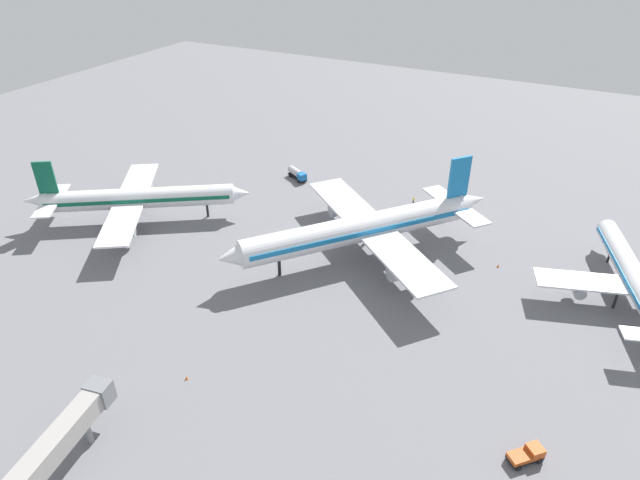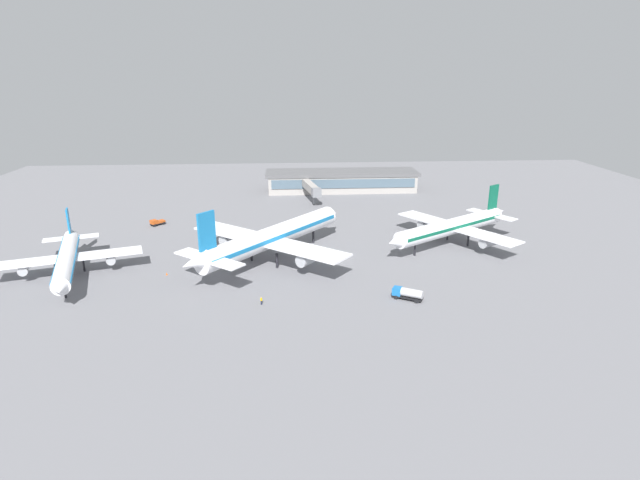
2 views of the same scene
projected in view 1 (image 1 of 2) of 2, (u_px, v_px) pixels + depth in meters
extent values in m
plane|color=slate|center=(288.00, 237.00, 113.44)|extent=(288.00, 288.00, 0.00)
cylinder|color=white|center=(139.00, 198.00, 116.98)|extent=(35.88, 25.60, 4.40)
cone|color=white|center=(240.00, 194.00, 118.89)|extent=(5.97, 5.91, 4.18)
cone|color=white|center=(35.00, 200.00, 114.72)|extent=(6.53, 5.96, 3.52)
cube|color=#0C593F|center=(139.00, 197.00, 116.81)|extent=(34.59, 24.80, 0.79)
cube|color=white|center=(130.00, 201.00, 117.03)|extent=(26.18, 35.30, 0.40)
cylinder|color=#A5A8AD|center=(140.00, 186.00, 126.86)|extent=(5.68, 4.87, 2.42)
cylinder|color=#A5A8AD|center=(122.00, 232.00, 108.80)|extent=(5.68, 4.87, 2.42)
cube|color=white|center=(52.00, 201.00, 115.13)|extent=(11.33, 14.68, 0.32)
cube|color=#0C593F|center=(45.00, 178.00, 112.38)|extent=(3.47, 2.50, 7.04)
cylinder|color=black|center=(207.00, 210.00, 120.19)|extent=(0.53, 0.53, 3.08)
cylinder|color=black|center=(130.00, 207.00, 121.63)|extent=(0.53, 0.53, 3.08)
cylinder|color=black|center=(124.00, 222.00, 115.65)|extent=(0.53, 0.53, 3.08)
cylinder|color=white|center=(634.00, 278.00, 92.99)|extent=(14.16, 34.09, 3.80)
cone|color=white|center=(605.00, 225.00, 108.50)|extent=(4.60, 4.72, 3.61)
cube|color=#1972B2|center=(635.00, 277.00, 92.84)|extent=(13.81, 32.79, 0.68)
cube|color=white|center=(637.00, 286.00, 91.73)|extent=(32.97, 15.28, 0.34)
cylinder|color=#A5A8AD|center=(578.00, 287.00, 93.71)|extent=(3.36, 4.92, 2.09)
cylinder|color=black|center=(609.00, 256.00, 104.86)|extent=(0.46, 0.46, 2.66)
cylinder|color=black|center=(615.00, 302.00, 92.77)|extent=(0.46, 0.46, 2.66)
cylinder|color=white|center=(361.00, 228.00, 104.05)|extent=(34.42, 39.94, 5.23)
cone|color=white|center=(231.00, 257.00, 95.56)|extent=(7.17, 7.20, 4.97)
cone|color=white|center=(471.00, 201.00, 112.13)|extent=(7.40, 7.71, 4.19)
cube|color=#1972B2|center=(361.00, 227.00, 103.85)|extent=(33.28, 38.55, 0.94)
cube|color=white|center=(372.00, 228.00, 105.12)|extent=(39.63, 34.73, 0.47)
cylinder|color=#A5A8AD|center=(405.00, 271.00, 96.14)|extent=(6.17, 6.60, 2.88)
cylinder|color=#A5A8AD|center=(344.00, 208.00, 116.01)|extent=(6.17, 6.60, 2.88)
cube|color=white|center=(455.00, 205.00, 110.95)|extent=(16.63, 14.83, 0.38)
cube|color=#1972B2|center=(459.00, 177.00, 107.67)|extent=(3.35, 3.87, 8.37)
cylinder|color=black|center=(279.00, 267.00, 100.79)|extent=(0.63, 0.63, 3.66)
cylinder|color=black|center=(388.00, 255.00, 104.36)|extent=(0.63, 0.63, 3.66)
cylinder|color=black|center=(368.00, 234.00, 110.93)|extent=(0.63, 0.63, 3.66)
cube|color=black|center=(297.00, 177.00, 137.45)|extent=(6.41, 4.78, 0.30)
cube|color=#1966B2|center=(302.00, 177.00, 135.35)|extent=(2.51, 2.54, 1.60)
cube|color=#3F596B|center=(304.00, 177.00, 134.60)|extent=(0.86, 1.43, 0.90)
cylinder|color=#B7B7BC|center=(295.00, 172.00, 137.55)|extent=(4.80, 3.80, 1.80)
cylinder|color=black|center=(305.00, 180.00, 136.39)|extent=(0.84, 0.66, 0.80)
cylinder|color=black|center=(299.00, 181.00, 135.51)|extent=(0.84, 0.66, 0.80)
cylinder|color=black|center=(296.00, 173.00, 139.55)|extent=(0.84, 0.66, 0.80)
cylinder|color=black|center=(290.00, 175.00, 138.66)|extent=(0.84, 0.66, 0.80)
cube|color=black|center=(525.00, 457.00, 67.47)|extent=(4.43, 4.47, 0.30)
cube|color=#BF4C19|center=(535.00, 450.00, 67.43)|extent=(2.62, 2.62, 1.20)
cube|color=#3F596B|center=(541.00, 447.00, 67.52)|extent=(1.20, 1.17, 0.67)
cube|color=#BF4C19|center=(519.00, 457.00, 66.99)|extent=(3.18, 3.19, 0.60)
cylinder|color=black|center=(530.00, 449.00, 68.73)|extent=(0.77, 0.78, 0.80)
cylinder|color=black|center=(540.00, 461.00, 67.19)|extent=(0.77, 0.78, 0.80)
cylinder|color=black|center=(509.00, 455.00, 67.90)|extent=(0.77, 0.78, 0.80)
cylinder|color=black|center=(519.00, 468.00, 66.36)|extent=(0.77, 0.78, 0.80)
cylinder|color=#1E2338|center=(413.00, 202.00, 125.96)|extent=(0.37, 0.37, 0.85)
cylinder|color=yellow|center=(414.00, 199.00, 125.58)|extent=(0.44, 0.44, 0.60)
sphere|color=tan|center=(414.00, 198.00, 125.37)|extent=(0.22, 0.22, 0.22)
cylinder|color=yellow|center=(413.00, 200.00, 125.39)|extent=(0.10, 0.10, 0.54)
cylinder|color=yellow|center=(414.00, 199.00, 125.78)|extent=(0.10, 0.10, 0.54)
cube|color=#9E9993|center=(49.00, 452.00, 62.65)|extent=(5.60, 17.06, 2.80)
cylinder|color=slate|center=(88.00, 431.00, 69.20)|extent=(0.90, 0.90, 3.80)
cube|color=slate|center=(99.00, 392.00, 70.36)|extent=(3.50, 2.92, 3.08)
cone|color=#EA590C|center=(498.00, 266.00, 103.90)|extent=(0.44, 0.44, 0.60)
cone|color=#EA590C|center=(187.00, 378.00, 79.20)|extent=(0.44, 0.44, 0.60)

